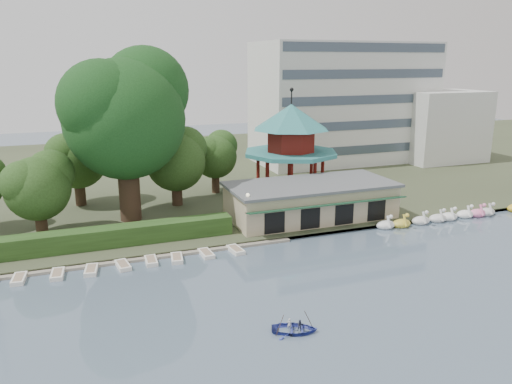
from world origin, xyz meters
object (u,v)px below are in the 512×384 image
boathouse (311,200)px  big_tree (126,110)px  pavilion (291,140)px  rowboat_with_passengers (295,326)px  dock (112,261)px

boathouse → big_tree: bearing=161.7°
pavilion → rowboat_with_passengers: pavilion is taller
big_tree → rowboat_with_passengers: size_ratio=3.65×
boathouse → pavilion: pavilion is taller
dock → pavilion: 29.14m
boathouse → pavilion: 11.43m
dock → big_tree: big_tree is taller
boathouse → dock: bearing=-167.8°
pavilion → big_tree: 21.73m
pavilion → rowboat_with_passengers: size_ratio=2.64×
rowboat_with_passengers → dock: bearing=122.1°
dock → pavilion: size_ratio=2.52×
dock → boathouse: (22.00, 4.77, 2.25)m
rowboat_with_passengers → boathouse: bearing=61.1°
dock → boathouse: 22.62m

